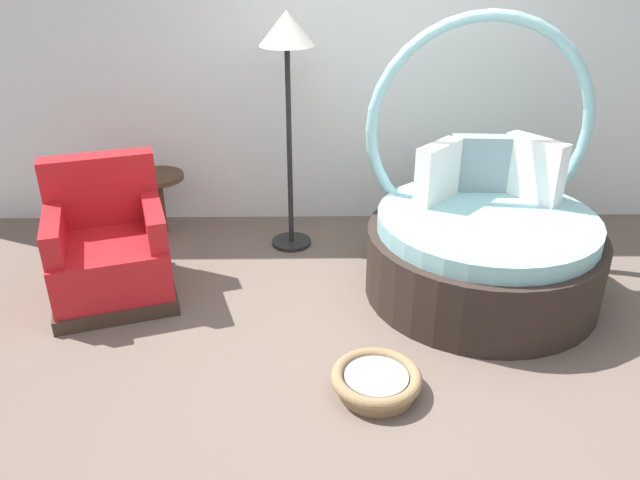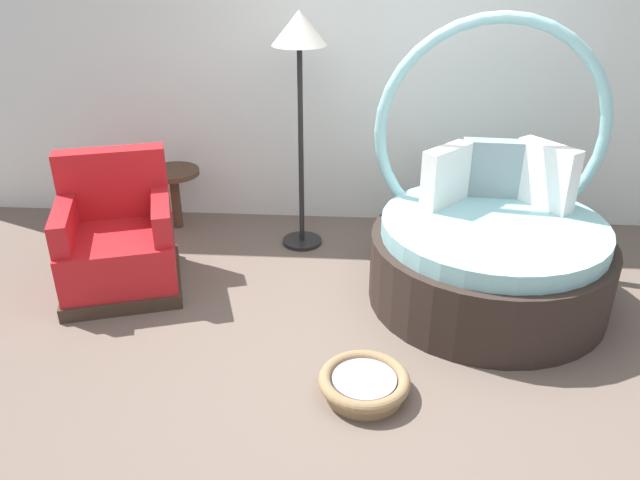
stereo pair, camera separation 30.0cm
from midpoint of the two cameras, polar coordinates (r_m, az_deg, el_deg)
ground_plane at (r=3.94m, az=7.55°, el=-10.10°), size 8.00×8.00×0.02m
back_wall at (r=5.25m, az=7.44°, el=17.05°), size 8.00×0.12×2.95m
round_daybed at (r=4.45m, az=17.10°, el=-0.35°), size 1.61×1.61×1.87m
red_armchair at (r=4.59m, az=-16.17°, el=-0.29°), size 1.00×1.00×0.94m
pet_basket at (r=3.56m, az=6.54°, el=-12.97°), size 0.51×0.51×0.13m
side_table at (r=5.37m, az=-11.68°, el=5.32°), size 0.44×0.44×0.52m
floor_lamp at (r=4.65m, az=0.04°, el=16.78°), size 0.40×0.40×1.82m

